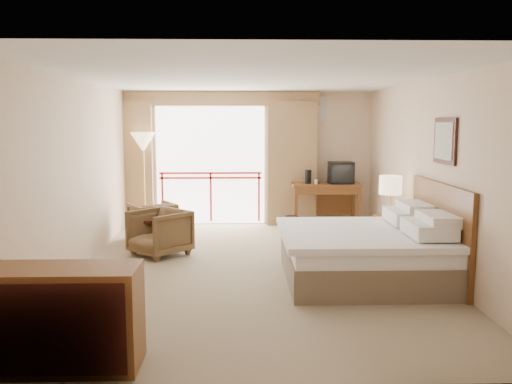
{
  "coord_description": "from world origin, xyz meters",
  "views": [
    {
      "loc": [
        -0.18,
        -7.58,
        2.11
      ],
      "look_at": [
        0.04,
        0.4,
        1.06
      ],
      "focal_mm": 38.0,
      "sensor_mm": 36.0,
      "label": 1
    }
  ],
  "objects_px": {
    "wastebasket": "(292,224)",
    "floor_lamp": "(143,146)",
    "desk": "(325,193)",
    "dresser": "(61,318)",
    "bed": "(367,252)",
    "nightstand": "(390,236)",
    "armchair_near": "(160,255)",
    "armchair_far": "(153,239)",
    "tv": "(341,173)",
    "table_lamp": "(391,186)",
    "side_table": "(148,228)"
  },
  "relations": [
    {
      "from": "wastebasket",
      "to": "floor_lamp",
      "type": "bearing_deg",
      "value": 169.88
    },
    {
      "from": "desk",
      "to": "dresser",
      "type": "xyz_separation_m",
      "value": [
        -3.21,
        -6.21,
        -0.24
      ]
    },
    {
      "from": "bed",
      "to": "dresser",
      "type": "relative_size",
      "value": 1.61
    },
    {
      "from": "nightstand",
      "to": "armchair_near",
      "type": "distance_m",
      "value": 3.66
    },
    {
      "from": "armchair_far",
      "to": "armchair_near",
      "type": "distance_m",
      "value": 1.21
    },
    {
      "from": "bed",
      "to": "desk",
      "type": "xyz_separation_m",
      "value": [
        0.01,
        3.7,
        0.31
      ]
    },
    {
      "from": "armchair_far",
      "to": "wastebasket",
      "type": "bearing_deg",
      "value": 162.2
    },
    {
      "from": "desk",
      "to": "tv",
      "type": "height_order",
      "value": "tv"
    },
    {
      "from": "desk",
      "to": "wastebasket",
      "type": "height_order",
      "value": "desk"
    },
    {
      "from": "wastebasket",
      "to": "table_lamp",
      "type": "bearing_deg",
      "value": -51.03
    },
    {
      "from": "nightstand",
      "to": "dresser",
      "type": "xyz_separation_m",
      "value": [
        -3.89,
        -3.88,
        0.14
      ]
    },
    {
      "from": "wastebasket",
      "to": "armchair_near",
      "type": "bearing_deg",
      "value": -142.55
    },
    {
      "from": "table_lamp",
      "to": "desk",
      "type": "xyz_separation_m",
      "value": [
        -0.68,
        2.28,
        -0.41
      ]
    },
    {
      "from": "armchair_near",
      "to": "bed",
      "type": "bearing_deg",
      "value": 19.03
    },
    {
      "from": "armchair_near",
      "to": "dresser",
      "type": "xyz_separation_m",
      "value": [
        -0.25,
        -3.93,
        0.44
      ]
    },
    {
      "from": "table_lamp",
      "to": "floor_lamp",
      "type": "relative_size",
      "value": 0.33
    },
    {
      "from": "dresser",
      "to": "side_table",
      "type": "bearing_deg",
      "value": 86.6
    },
    {
      "from": "armchair_near",
      "to": "dresser",
      "type": "height_order",
      "value": "dresser"
    },
    {
      "from": "floor_lamp",
      "to": "bed",
      "type": "bearing_deg",
      "value": -45.57
    },
    {
      "from": "bed",
      "to": "side_table",
      "type": "relative_size",
      "value": 4.15
    },
    {
      "from": "desk",
      "to": "nightstand",
      "type": "bearing_deg",
      "value": -77.33
    },
    {
      "from": "nightstand",
      "to": "wastebasket",
      "type": "relative_size",
      "value": 1.93
    },
    {
      "from": "floor_lamp",
      "to": "dresser",
      "type": "xyz_separation_m",
      "value": [
        0.37,
        -6.16,
        -1.18
      ]
    },
    {
      "from": "tv",
      "to": "desk",
      "type": "bearing_deg",
      "value": 170.24
    },
    {
      "from": "nightstand",
      "to": "side_table",
      "type": "distance_m",
      "value": 3.93
    },
    {
      "from": "wastebasket",
      "to": "floor_lamp",
      "type": "xyz_separation_m",
      "value": [
        -2.87,
        0.51,
        1.47
      ]
    },
    {
      "from": "nightstand",
      "to": "wastebasket",
      "type": "bearing_deg",
      "value": 125.16
    },
    {
      "from": "nightstand",
      "to": "dresser",
      "type": "height_order",
      "value": "dresser"
    },
    {
      "from": "nightstand",
      "to": "tv",
      "type": "xyz_separation_m",
      "value": [
        -0.38,
        2.26,
        0.79
      ]
    },
    {
      "from": "tv",
      "to": "floor_lamp",
      "type": "height_order",
      "value": "floor_lamp"
    },
    {
      "from": "armchair_far",
      "to": "armchair_near",
      "type": "xyz_separation_m",
      "value": [
        0.3,
        -1.18,
        0.0
      ]
    },
    {
      "from": "armchair_far",
      "to": "dresser",
      "type": "distance_m",
      "value": 5.12
    },
    {
      "from": "nightstand",
      "to": "side_table",
      "type": "bearing_deg",
      "value": 170.25
    },
    {
      "from": "floor_lamp",
      "to": "armchair_near",
      "type": "bearing_deg",
      "value": -74.44
    },
    {
      "from": "tv",
      "to": "armchair_far",
      "type": "bearing_deg",
      "value": -161.22
    },
    {
      "from": "tv",
      "to": "dresser",
      "type": "bearing_deg",
      "value": -117.2
    },
    {
      "from": "bed",
      "to": "floor_lamp",
      "type": "height_order",
      "value": "floor_lamp"
    },
    {
      "from": "desk",
      "to": "floor_lamp",
      "type": "distance_m",
      "value": 3.71
    },
    {
      "from": "bed",
      "to": "table_lamp",
      "type": "height_order",
      "value": "table_lamp"
    },
    {
      "from": "tv",
      "to": "floor_lamp",
      "type": "distance_m",
      "value": 3.93
    },
    {
      "from": "tv",
      "to": "floor_lamp",
      "type": "xyz_separation_m",
      "value": [
        -3.89,
        0.02,
        0.54
      ]
    },
    {
      "from": "wastebasket",
      "to": "armchair_far",
      "type": "bearing_deg",
      "value": -167.89
    },
    {
      "from": "bed",
      "to": "armchair_far",
      "type": "xyz_separation_m",
      "value": [
        -3.26,
        2.59,
        -0.38
      ]
    },
    {
      "from": "desk",
      "to": "dresser",
      "type": "bearing_deg",
      "value": -120.96
    },
    {
      "from": "bed",
      "to": "dresser",
      "type": "xyz_separation_m",
      "value": [
        -3.21,
        -2.51,
        0.06
      ]
    },
    {
      "from": "wastebasket",
      "to": "dresser",
      "type": "distance_m",
      "value": 6.19
    },
    {
      "from": "table_lamp",
      "to": "floor_lamp",
      "type": "height_order",
      "value": "floor_lamp"
    },
    {
      "from": "side_table",
      "to": "table_lamp",
      "type": "bearing_deg",
      "value": -6.02
    },
    {
      "from": "table_lamp",
      "to": "armchair_near",
      "type": "xyz_separation_m",
      "value": [
        -3.64,
        -0.0,
        -1.09
      ]
    },
    {
      "from": "wastebasket",
      "to": "armchair_near",
      "type": "distance_m",
      "value": 2.84
    }
  ]
}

